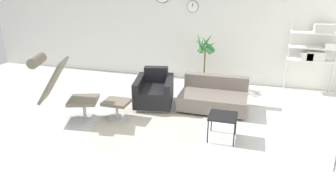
% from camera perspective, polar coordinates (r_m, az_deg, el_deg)
% --- Properties ---
extents(ground_plane, '(12.00, 12.00, 0.00)m').
position_cam_1_polar(ground_plane, '(5.43, -0.67, -6.16)').
color(ground_plane, silver).
extents(wall_back, '(12.00, 0.09, 2.80)m').
position_cam_1_polar(wall_back, '(7.63, 5.45, 12.88)').
color(wall_back, silver).
rests_on(wall_back, ground_plane).
extents(round_rug, '(1.92, 1.92, 0.01)m').
position_cam_1_polar(round_rug, '(5.35, -4.30, -6.65)').
color(round_rug, '#BCB29E').
rests_on(round_rug, ground_plane).
extents(lounge_chair, '(1.18, 0.81, 1.23)m').
position_cam_1_polar(lounge_chair, '(5.74, -19.84, 1.73)').
color(lounge_chair, '#BCBCC1').
rests_on(lounge_chair, ground_plane).
extents(ottoman, '(0.47, 0.40, 0.36)m').
position_cam_1_polar(ottoman, '(5.68, -9.73, -2.24)').
color(ottoman, '#BCBCC1').
rests_on(ottoman, ground_plane).
extents(armchair_red, '(0.90, 1.03, 0.72)m').
position_cam_1_polar(armchair_red, '(6.23, -2.63, 0.29)').
color(armchair_red, silver).
rests_on(armchair_red, ground_plane).
extents(couch_low, '(1.32, 0.89, 0.61)m').
position_cam_1_polar(couch_low, '(6.14, 8.71, -0.79)').
color(couch_low, black).
rests_on(couch_low, ground_plane).
extents(side_table, '(0.45, 0.45, 0.42)m').
position_cam_1_polar(side_table, '(4.94, 10.43, -4.57)').
color(side_table, black).
rests_on(side_table, ground_plane).
extents(potted_plant, '(0.51, 0.52, 1.33)m').
position_cam_1_polar(potted_plant, '(7.12, 6.96, 5.80)').
color(potted_plant, brown).
rests_on(potted_plant, ground_plane).
extents(shelf_unit, '(1.03, 0.28, 1.66)m').
position_cam_1_polar(shelf_unit, '(7.41, 26.47, 8.08)').
color(shelf_unit, '#BCBCC1').
rests_on(shelf_unit, ground_plane).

